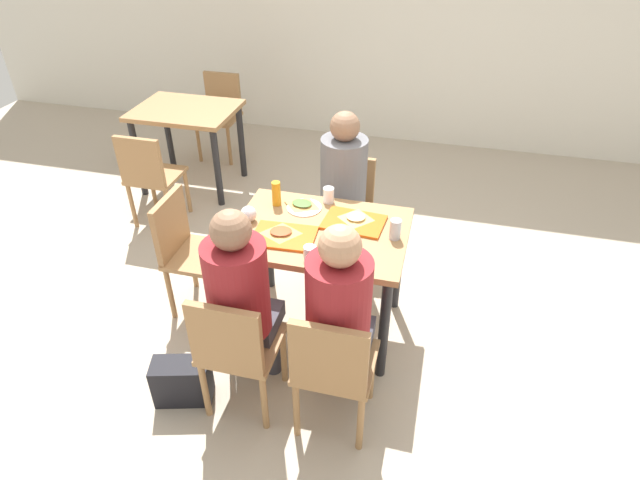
{
  "coord_description": "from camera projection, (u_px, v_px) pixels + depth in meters",
  "views": [
    {
      "loc": [
        0.64,
        -2.51,
        2.51
      ],
      "look_at": [
        0.0,
        0.0,
        0.7
      ],
      "focal_mm": 29.57,
      "sensor_mm": 36.0,
      "label": 1
    }
  ],
  "objects": [
    {
      "name": "chair_near_right",
      "position": [
        333.0,
        366.0,
        2.62
      ],
      "size": [
        0.4,
        0.4,
        0.84
      ],
      "color": "#9E7247",
      "rests_on": "ground_plane"
    },
    {
      "name": "plastic_cup_b",
      "position": [
        310.0,
        254.0,
        2.83
      ],
      "size": [
        0.07,
        0.07,
        0.1
      ],
      "primitive_type": "cylinder",
      "color": "white",
      "rests_on": "main_table"
    },
    {
      "name": "pizza_slice_a",
      "position": [
        281.0,
        232.0,
        3.05
      ],
      "size": [
        0.21,
        0.19,
        0.02
      ],
      "color": "tan",
      "rests_on": "tray_red_near"
    },
    {
      "name": "background_table",
      "position": [
        187.0,
        122.0,
        4.8
      ],
      "size": [
        0.9,
        0.7,
        0.77
      ],
      "color": "#9E7247",
      "rests_on": "ground_plane"
    },
    {
      "name": "handbag",
      "position": [
        182.0,
        381.0,
        2.99
      ],
      "size": [
        0.35,
        0.24,
        0.28
      ],
      "primitive_type": "cube",
      "rotation": [
        0.0,
        0.0,
        0.27
      ],
      "color": "black",
      "rests_on": "ground_plane"
    },
    {
      "name": "chair_far_side",
      "position": [
        345.0,
        205.0,
        3.88
      ],
      "size": [
        0.4,
        0.4,
        0.84
      ],
      "color": "#9E7247",
      "rests_on": "ground_plane"
    },
    {
      "name": "condiment_bottle",
      "position": [
        276.0,
        194.0,
        3.31
      ],
      "size": [
        0.06,
        0.06,
        0.16
      ],
      "primitive_type": "cylinder",
      "color": "orange",
      "rests_on": "main_table"
    },
    {
      "name": "pizza_slice_b",
      "position": [
        356.0,
        217.0,
        3.18
      ],
      "size": [
        0.17,
        0.17,
        0.02
      ],
      "color": "#DBAD60",
      "rests_on": "tray_red_far"
    },
    {
      "name": "background_chair_far",
      "position": [
        221.0,
        109.0,
        5.47
      ],
      "size": [
        0.4,
        0.4,
        0.84
      ],
      "color": "#9E7247",
      "rests_on": "ground_plane"
    },
    {
      "name": "background_chair_near",
      "position": [
        149.0,
        173.0,
        4.3
      ],
      "size": [
        0.4,
        0.4,
        0.84
      ],
      "color": "#9E7247",
      "rests_on": "ground_plane"
    },
    {
      "name": "chair_left_end",
      "position": [
        187.0,
        246.0,
        3.46
      ],
      "size": [
        0.4,
        0.4,
        0.84
      ],
      "color": "#9E7247",
      "rests_on": "ground_plane"
    },
    {
      "name": "person_in_red",
      "position": [
        241.0,
        294.0,
        2.7
      ],
      "size": [
        0.32,
        0.42,
        1.25
      ],
      "color": "#383842",
      "rests_on": "ground_plane"
    },
    {
      "name": "main_table",
      "position": [
        320.0,
        245.0,
        3.18
      ],
      "size": [
        1.03,
        0.76,
        0.77
      ],
      "color": "#9E7247",
      "rests_on": "ground_plane"
    },
    {
      "name": "chair_near_left",
      "position": [
        235.0,
        347.0,
        2.73
      ],
      "size": [
        0.4,
        0.4,
        0.84
      ],
      "color": "#9E7247",
      "rests_on": "ground_plane"
    },
    {
      "name": "foil_bundle",
      "position": [
        248.0,
        214.0,
        3.16
      ],
      "size": [
        0.1,
        0.1,
        0.1
      ],
      "primitive_type": "sphere",
      "color": "silver",
      "rests_on": "main_table"
    },
    {
      "name": "tray_red_far",
      "position": [
        354.0,
        222.0,
        3.17
      ],
      "size": [
        0.38,
        0.29,
        0.02
      ],
      "primitive_type": "cube",
      "rotation": [
        0.0,
        0.0,
        -0.08
      ],
      "color": "#D85914",
      "rests_on": "main_table"
    },
    {
      "name": "pizza_slice_c",
      "position": [
        302.0,
        204.0,
        3.32
      ],
      "size": [
        0.21,
        0.18,
        0.02
      ],
      "color": "tan",
      "rests_on": "paper_plate_center"
    },
    {
      "name": "pizza_slice_d",
      "position": [
        337.0,
        248.0,
        2.94
      ],
      "size": [
        0.25,
        0.28,
        0.02
      ],
      "color": "tan",
      "rests_on": "paper_plate_near_edge"
    },
    {
      "name": "paper_plate_near_edge",
      "position": [
        338.0,
        253.0,
        2.92
      ],
      "size": [
        0.22,
        0.22,
        0.01
      ],
      "primitive_type": "cylinder",
      "color": "white",
      "rests_on": "main_table"
    },
    {
      "name": "tray_red_near",
      "position": [
        284.0,
        236.0,
        3.04
      ],
      "size": [
        0.37,
        0.28,
        0.02
      ],
      "primitive_type": "cube",
      "rotation": [
        0.0,
        0.0,
        0.05
      ],
      "color": "#D85914",
      "rests_on": "main_table"
    },
    {
      "name": "plastic_cup_a",
      "position": [
        329.0,
        195.0,
        3.35
      ],
      "size": [
        0.07,
        0.07,
        0.1
      ],
      "primitive_type": "cylinder",
      "color": "white",
      "rests_on": "main_table"
    },
    {
      "name": "person_in_brown_jacket",
      "position": [
        340.0,
        311.0,
        2.59
      ],
      "size": [
        0.32,
        0.42,
        1.25
      ],
      "color": "#383842",
      "rests_on": "ground_plane"
    },
    {
      "name": "ground_plane",
      "position": [
        320.0,
        325.0,
        3.57
      ],
      "size": [
        10.0,
        10.0,
        0.02
      ],
      "primitive_type": "cube",
      "color": "#B7A893"
    },
    {
      "name": "paper_plate_center",
      "position": [
        304.0,
        208.0,
        3.31
      ],
      "size": [
        0.22,
        0.22,
        0.01
      ],
      "primitive_type": "cylinder",
      "color": "white",
      "rests_on": "main_table"
    },
    {
      "name": "soda_can",
      "position": [
        395.0,
        229.0,
        3.01
      ],
      "size": [
        0.07,
        0.07,
        0.12
      ],
      "primitive_type": "cylinder",
      "color": "#B7BCC6",
      "rests_on": "main_table"
    },
    {
      "name": "back_wall",
      "position": [
        398.0,
        7.0,
        5.3
      ],
      "size": [
        10.0,
        0.1,
        2.8
      ],
      "primitive_type": "cube",
      "color": "silver",
      "rests_on": "ground_plane"
    },
    {
      "name": "person_far_side",
      "position": [
        342.0,
        185.0,
        3.63
      ],
      "size": [
        0.32,
        0.42,
        1.25
      ],
      "color": "#383842",
      "rests_on": "ground_plane"
    }
  ]
}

